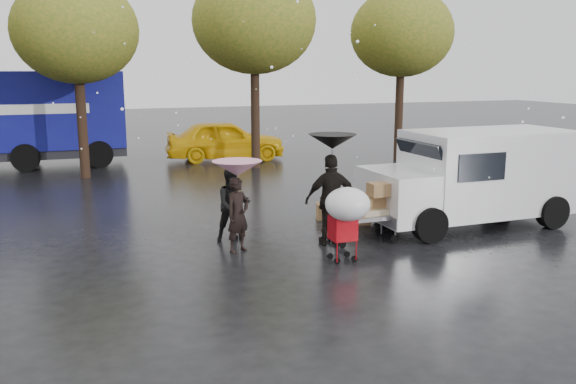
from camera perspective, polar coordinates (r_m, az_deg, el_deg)
name	(u,v)px	position (r m, az deg, el deg)	size (l,w,h in m)	color
ground	(288,248)	(12.56, 0.02, -5.23)	(90.00, 90.00, 0.00)	black
person_pink	(238,215)	(12.16, -4.71, -2.14)	(0.55, 0.36, 1.51)	black
person_middle	(233,205)	(12.94, -5.16, -1.21)	(0.76, 0.59, 1.56)	black
person_black	(332,200)	(12.62, 4.10, -0.73)	(1.11, 0.46, 1.90)	black
umbrella_pink	(237,169)	(11.97, -4.78, 2.20)	(0.99, 0.99, 1.84)	#4C4C4C
umbrella_black	(332,142)	(12.42, 4.18, 4.71)	(0.98, 0.98, 2.31)	#4C4C4C
vendor_cart	(366,208)	(12.97, 7.27, -1.47)	(1.52, 0.80, 1.27)	slate
shopping_cart	(347,208)	(11.37, 5.52, -1.53)	(0.84, 0.84, 1.46)	#A10911
white_van	(475,176)	(14.83, 17.08, 1.47)	(4.91, 2.18, 2.20)	white
blue_truck	(14,120)	(24.53, -24.26, 6.19)	(8.30, 2.60, 3.50)	navy
box_ground_near	(359,213)	(14.54, 6.65, -1.96)	(0.55, 0.44, 0.50)	#945F40
box_ground_far	(327,211)	(14.90, 3.64, -1.79)	(0.50, 0.39, 0.39)	#945F40
yellow_taxi	(225,140)	(24.46, -5.88, 4.87)	(1.88, 4.68, 1.60)	yellow
tree_row	(170,25)	(21.62, -10.94, 15.07)	(21.60, 4.40, 7.12)	black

